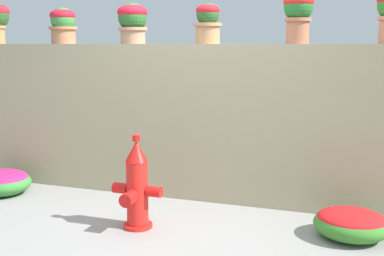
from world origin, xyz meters
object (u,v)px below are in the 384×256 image
object	(u,v)px
potted_plant_1	(63,24)
potted_plant_4	(298,12)
potted_plant_2	(133,20)
flower_bush_left	(1,181)
flower_bush_right	(351,223)
fire_hydrant	(137,187)
potted_plant_3	(208,21)

from	to	relation	value
potted_plant_1	potted_plant_4	xyz separation A→B (m)	(2.43, -0.00, 0.07)
potted_plant_2	potted_plant_4	distance (m)	1.62
potted_plant_4	potted_plant_2	bearing A→B (deg)	-179.80
flower_bush_left	flower_bush_right	bearing A→B (deg)	-0.94
potted_plant_2	flower_bush_left	world-z (taller)	potted_plant_2
potted_plant_4	flower_bush_right	distance (m)	1.87
fire_hydrant	flower_bush_left	world-z (taller)	fire_hydrant
potted_plant_4	flower_bush_left	size ratio (longest dim) A/B	0.74
potted_plant_2	potted_plant_3	world-z (taller)	potted_plant_2
potted_plant_2	potted_plant_3	xyz separation A→B (m)	(0.77, 0.05, -0.02)
flower_bush_right	flower_bush_left	bearing A→B (deg)	179.06
potted_plant_2	flower_bush_right	world-z (taller)	potted_plant_2
potted_plant_1	potted_plant_3	size ratio (longest dim) A/B	0.97
potted_plant_3	potted_plant_4	xyz separation A→B (m)	(0.86, -0.05, 0.07)
potted_plant_4	flower_bush_right	xyz separation A→B (m)	(0.55, -0.60, -1.69)
flower_bush_left	flower_bush_right	xyz separation A→B (m)	(3.44, -0.06, -0.01)
potted_plant_1	flower_bush_right	xyz separation A→B (m)	(2.98, -0.60, -1.61)
potted_plant_1	fire_hydrant	world-z (taller)	potted_plant_1
potted_plant_1	potted_plant_2	xyz separation A→B (m)	(0.81, -0.01, 0.02)
potted_plant_3	fire_hydrant	distance (m)	1.74
fire_hydrant	potted_plant_3	bearing A→B (deg)	72.74
flower_bush_right	potted_plant_2	bearing A→B (deg)	164.59
fire_hydrant	flower_bush_right	bearing A→B (deg)	11.41
fire_hydrant	potted_plant_2	bearing A→B (deg)	115.88
potted_plant_2	flower_bush_left	xyz separation A→B (m)	(-1.27, -0.54, -1.63)
fire_hydrant	flower_bush_right	xyz separation A→B (m)	(1.71, 0.35, -0.23)
potted_plant_1	flower_bush_right	distance (m)	3.44
potted_plant_4	fire_hydrant	distance (m)	2.09
potted_plant_2	flower_bush_left	bearing A→B (deg)	-156.96
potted_plant_1	potted_plant_3	distance (m)	1.58
flower_bush_right	fire_hydrant	bearing A→B (deg)	-168.59
potted_plant_3	fire_hydrant	size ratio (longest dim) A/B	0.49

